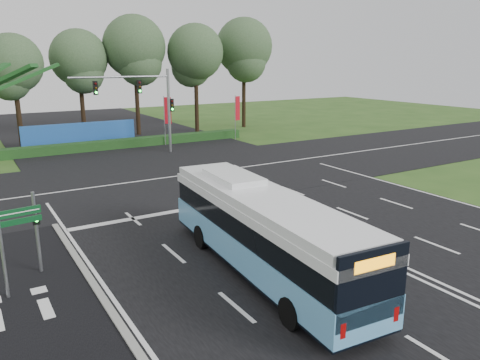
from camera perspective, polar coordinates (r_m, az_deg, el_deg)
name	(u,v)px	position (r m, az deg, el deg)	size (l,w,h in m)	color
ground	(301,225)	(22.63, 7.47, -5.52)	(120.00, 120.00, 0.00)	#2A4E1A
road_main	(301,225)	(22.62, 7.47, -5.47)	(20.00, 120.00, 0.04)	black
road_cross	(192,174)	(32.44, -5.84, 0.69)	(120.00, 14.00, 0.05)	black
bike_path	(27,331)	(15.54, -24.58, -16.41)	(5.00, 18.00, 0.06)	black
kerb_strip	(109,308)	(15.86, -15.71, -14.81)	(0.25, 18.00, 0.12)	gray
city_bus	(263,231)	(17.07, 2.79, -6.23)	(3.22, 11.56, 3.28)	#60AADE
pedestrian_signal	(37,230)	(18.54, -23.52, -5.59)	(0.27, 0.40, 3.12)	gray
street_sign	(11,233)	(16.92, -26.15, -5.83)	(1.36, 0.24, 3.49)	gray
banner_flag_mid	(167,113)	(43.68, -8.90, 8.02)	(0.63, 0.30, 4.53)	gray
banner_flag_right	(237,111)	(46.28, -0.38, 8.42)	(0.64, 0.19, 4.38)	gray
traffic_light_gantry	(148,98)	(39.57, -11.14, 9.77)	(8.41, 0.28, 7.00)	gray
hedge	(133,143)	(43.77, -12.96, 4.46)	(22.00, 1.20, 0.80)	#183B15
blue_hoarding	(80,135)	(45.01, -18.88, 5.22)	(10.00, 0.30, 2.20)	#1F56AD
eucalyptus_row	(84,50)	(48.66, -18.44, 14.79)	(43.46, 9.28, 12.44)	black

